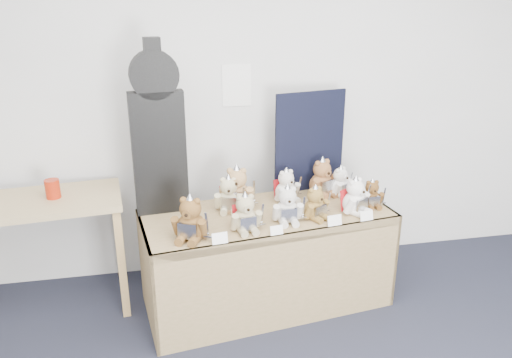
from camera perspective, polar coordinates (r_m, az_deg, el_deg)
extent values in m
plane|color=white|center=(3.67, -2.55, 9.31)|extent=(6.00, 0.00, 6.00)
cube|color=white|center=(3.65, -2.23, 10.63)|extent=(0.21, 0.00, 0.30)
cube|color=olive|center=(3.34, 1.24, -4.32)|extent=(1.73, 0.91, 0.06)
cube|color=olive|center=(3.22, 3.29, -11.75)|extent=(1.63, 0.25, 0.69)
cube|color=olive|center=(3.33, -12.32, -11.05)|extent=(0.11, 0.68, 0.69)
cube|color=olive|center=(3.81, 12.84, -6.83)|extent=(0.11, 0.68, 0.69)
cube|color=tan|center=(3.49, -23.25, -2.45)|extent=(1.03, 0.64, 0.04)
cube|color=olive|center=(3.43, -15.08, -9.45)|extent=(0.06, 0.06, 0.78)
cube|color=olive|center=(3.84, -15.45, -6.11)|extent=(0.06, 0.06, 0.78)
cube|color=black|center=(3.28, -10.99, 2.90)|extent=(0.35, 0.14, 0.80)
cylinder|color=black|center=(3.17, -11.60, 11.61)|extent=(0.31, 0.13, 0.30)
cube|color=black|center=(3.15, -11.76, 13.77)|extent=(0.11, 0.10, 0.20)
cube|color=black|center=(3.63, 6.17, 4.25)|extent=(0.54, 0.14, 0.73)
cylinder|color=#A9220B|center=(3.46, -22.22, -1.05)|extent=(0.09, 0.09, 0.12)
ellipsoid|color=brown|center=(2.98, -7.40, -5.45)|extent=(0.22, 0.21, 0.18)
sphere|color=brown|center=(2.93, -7.51, -3.38)|extent=(0.13, 0.13, 0.13)
cylinder|color=brown|center=(2.89, -7.86, -3.98)|extent=(0.06, 0.05, 0.05)
sphere|color=black|center=(2.87, -7.99, -4.14)|extent=(0.02, 0.02, 0.02)
sphere|color=brown|center=(2.93, -8.33, -2.40)|extent=(0.04, 0.04, 0.04)
sphere|color=brown|center=(2.90, -6.77, -2.55)|extent=(0.04, 0.04, 0.04)
cylinder|color=brown|center=(2.99, -9.07, -5.31)|extent=(0.08, 0.11, 0.13)
cylinder|color=brown|center=(2.93, -6.01, -5.65)|extent=(0.08, 0.11, 0.13)
cylinder|color=brown|center=(2.97, -8.48, -6.75)|extent=(0.09, 0.13, 0.05)
cylinder|color=brown|center=(2.94, -7.03, -6.92)|extent=(0.09, 0.13, 0.05)
cube|color=white|center=(2.92, -7.86, -5.94)|extent=(0.11, 0.06, 0.10)
cone|color=white|center=(2.91, -7.56, -2.39)|extent=(0.11, 0.11, 0.08)
cube|color=white|center=(2.90, -5.61, -5.35)|extent=(0.03, 0.05, 0.18)
cube|color=white|center=(2.94, -5.56, -6.59)|extent=(0.05, 0.03, 0.01)
ellipsoid|color=tan|center=(3.06, -1.24, -4.72)|extent=(0.17, 0.15, 0.16)
sphere|color=tan|center=(3.02, -1.25, -2.92)|extent=(0.12, 0.12, 0.12)
cylinder|color=tan|center=(2.98, -0.97, -3.42)|extent=(0.05, 0.03, 0.05)
sphere|color=black|center=(2.97, -0.87, -3.55)|extent=(0.02, 0.02, 0.02)
sphere|color=tan|center=(2.99, -1.95, -2.22)|extent=(0.04, 0.04, 0.04)
sphere|color=tan|center=(3.01, -0.58, -2.04)|extent=(0.04, 0.04, 0.04)
cylinder|color=tan|center=(3.02, -2.48, -4.93)|extent=(0.06, 0.09, 0.12)
cylinder|color=tan|center=(3.06, 0.21, -4.55)|extent=(0.06, 0.09, 0.12)
cylinder|color=tan|center=(3.03, -1.56, -6.00)|extent=(0.06, 0.11, 0.05)
cylinder|color=tan|center=(3.05, -0.28, -5.81)|extent=(0.06, 0.11, 0.05)
cube|color=white|center=(3.01, -0.89, -5.12)|extent=(0.10, 0.03, 0.09)
cone|color=white|center=(3.00, -1.26, -2.06)|extent=(0.10, 0.10, 0.07)
cube|color=white|center=(3.05, 0.70, -4.17)|extent=(0.02, 0.04, 0.16)
cube|color=white|center=(3.08, 0.69, -5.24)|extent=(0.05, 0.01, 0.01)
cube|color=#A8131A|center=(3.11, -1.57, -4.09)|extent=(0.13, 0.05, 0.14)
ellipsoid|color=beige|center=(3.18, 3.56, -3.75)|extent=(0.16, 0.14, 0.16)
sphere|color=beige|center=(3.14, 3.60, -1.99)|extent=(0.12, 0.12, 0.12)
cylinder|color=beige|center=(3.10, 3.79, -2.48)|extent=(0.05, 0.03, 0.05)
sphere|color=black|center=(3.08, 3.86, -2.60)|extent=(0.02, 0.02, 0.02)
sphere|color=beige|center=(3.12, 2.94, -1.26)|extent=(0.04, 0.04, 0.04)
sphere|color=beige|center=(3.13, 4.29, -1.18)|extent=(0.04, 0.04, 0.04)
cylinder|color=beige|center=(3.15, 2.30, -3.85)|extent=(0.05, 0.09, 0.12)
cylinder|color=beige|center=(3.18, 4.97, -3.67)|extent=(0.05, 0.09, 0.12)
cylinder|color=beige|center=(3.15, 3.12, -4.95)|extent=(0.05, 0.10, 0.05)
cylinder|color=beige|center=(3.16, 4.39, -4.86)|extent=(0.05, 0.10, 0.05)
cube|color=white|center=(3.13, 3.80, -4.14)|extent=(0.10, 0.02, 0.09)
cone|color=white|center=(3.12, 3.62, -1.15)|extent=(0.10, 0.10, 0.08)
cube|color=white|center=(3.16, 5.45, -3.34)|extent=(0.01, 0.04, 0.17)
cube|color=white|center=(3.19, 5.41, -4.38)|extent=(0.05, 0.01, 0.01)
ellipsoid|color=olive|center=(3.25, 6.71, -3.45)|extent=(0.18, 0.17, 0.14)
sphere|color=olive|center=(3.21, 6.78, -1.88)|extent=(0.11, 0.11, 0.11)
cylinder|color=olive|center=(3.19, 7.34, -2.25)|extent=(0.05, 0.04, 0.04)
sphere|color=black|center=(3.18, 7.54, -2.33)|extent=(0.02, 0.02, 0.02)
sphere|color=olive|center=(3.17, 6.36, -1.33)|extent=(0.03, 0.03, 0.03)
sphere|color=olive|center=(3.22, 7.24, -1.05)|extent=(0.03, 0.03, 0.03)
cylinder|color=olive|center=(3.19, 6.06, -3.75)|extent=(0.07, 0.09, 0.11)
cylinder|color=olive|center=(3.28, 7.79, -3.13)|extent=(0.07, 0.09, 0.11)
cylinder|color=olive|center=(3.21, 6.89, -4.55)|extent=(0.08, 0.10, 0.04)
cylinder|color=olive|center=(3.26, 7.71, -4.24)|extent=(0.08, 0.10, 0.04)
cube|color=white|center=(3.21, 7.41, -3.71)|extent=(0.09, 0.06, 0.08)
cone|color=white|center=(3.20, 6.81, -1.13)|extent=(0.09, 0.09, 0.07)
cube|color=white|center=(3.28, 8.21, -2.74)|extent=(0.03, 0.04, 0.15)
cube|color=white|center=(3.30, 8.16, -3.67)|extent=(0.04, 0.02, 0.01)
ellipsoid|color=white|center=(3.37, 11.16, -2.71)|extent=(0.21, 0.20, 0.16)
sphere|color=white|center=(3.33, 11.28, -1.01)|extent=(0.12, 0.12, 0.12)
cylinder|color=white|center=(3.30, 11.97, -1.38)|extent=(0.06, 0.05, 0.05)
sphere|color=black|center=(3.30, 12.22, -1.46)|extent=(0.02, 0.02, 0.02)
sphere|color=white|center=(3.28, 10.95, -0.44)|extent=(0.04, 0.04, 0.04)
sphere|color=white|center=(3.34, 11.72, -0.12)|extent=(0.04, 0.04, 0.04)
cylinder|color=white|center=(3.30, 10.67, -3.04)|extent=(0.08, 0.10, 0.12)
cylinder|color=white|center=(3.41, 12.19, -2.33)|extent=(0.08, 0.10, 0.12)
cylinder|color=white|center=(3.33, 11.52, -3.87)|extent=(0.10, 0.11, 0.05)
cylinder|color=white|center=(3.38, 12.23, -3.52)|extent=(0.10, 0.11, 0.05)
cube|color=white|center=(3.33, 12.03, -2.94)|extent=(0.10, 0.07, 0.09)
cone|color=white|center=(3.31, 11.34, -0.21)|extent=(0.10, 0.10, 0.08)
cube|color=white|center=(3.42, 12.62, -1.90)|extent=(0.03, 0.04, 0.17)
cube|color=white|center=(3.44, 12.54, -2.89)|extent=(0.04, 0.03, 0.01)
cube|color=#A8131A|center=(3.39, 10.36, -2.24)|extent=(0.12, 0.09, 0.14)
ellipsoid|color=brown|center=(3.49, 13.02, -2.24)|extent=(0.13, 0.11, 0.13)
sphere|color=brown|center=(3.46, 13.12, -0.95)|extent=(0.09, 0.09, 0.09)
cylinder|color=brown|center=(3.43, 13.38, -1.29)|extent=(0.04, 0.02, 0.04)
sphere|color=black|center=(3.42, 13.47, -1.37)|extent=(0.01, 0.01, 0.01)
sphere|color=brown|center=(3.44, 12.71, -0.43)|extent=(0.03, 0.03, 0.03)
sphere|color=brown|center=(3.46, 13.63, -0.35)|extent=(0.03, 0.03, 0.03)
cylinder|color=brown|center=(3.46, 12.22, -2.32)|extent=(0.04, 0.07, 0.10)
cylinder|color=brown|center=(3.50, 14.02, -2.16)|extent=(0.04, 0.07, 0.10)
cylinder|color=brown|center=(3.46, 12.83, -3.10)|extent=(0.04, 0.08, 0.04)
cylinder|color=brown|center=(3.48, 13.69, -3.02)|extent=(0.04, 0.08, 0.04)
cube|color=white|center=(3.45, 13.35, -2.50)|extent=(0.08, 0.01, 0.07)
cone|color=white|center=(3.45, 13.18, -0.34)|extent=(0.08, 0.08, 0.06)
cube|color=white|center=(3.50, 14.40, -1.90)|extent=(0.01, 0.03, 0.13)
cube|color=white|center=(3.52, 14.32, -2.66)|extent=(0.04, 0.01, 0.01)
ellipsoid|color=beige|center=(3.35, -3.12, -2.50)|extent=(0.17, 0.15, 0.16)
sphere|color=beige|center=(3.31, -3.15, -0.83)|extent=(0.12, 0.12, 0.12)
cylinder|color=beige|center=(3.27, -3.14, -1.28)|extent=(0.05, 0.03, 0.05)
sphere|color=black|center=(3.25, -3.14, -1.39)|extent=(0.02, 0.02, 0.02)
sphere|color=beige|center=(3.29, -3.82, -0.11)|extent=(0.04, 0.04, 0.04)
sphere|color=beige|center=(3.29, -2.51, -0.08)|extent=(0.04, 0.04, 0.04)
cylinder|color=beige|center=(3.33, -4.40, -2.53)|extent=(0.06, 0.09, 0.12)
cylinder|color=beige|center=(3.33, -1.83, -2.48)|extent=(0.06, 0.09, 0.12)
cylinder|color=beige|center=(3.31, -3.71, -3.59)|extent=(0.06, 0.11, 0.05)
cylinder|color=beige|center=(3.31, -2.48, -3.57)|extent=(0.06, 0.11, 0.05)
cube|color=white|center=(3.29, -3.11, -2.85)|extent=(0.10, 0.03, 0.09)
cone|color=white|center=(3.29, -3.17, -0.03)|extent=(0.10, 0.10, 0.07)
cube|color=white|center=(3.31, -1.42, -2.17)|extent=(0.02, 0.04, 0.16)
cube|color=white|center=(3.33, -1.41, -3.17)|extent=(0.05, 0.01, 0.01)
cube|color=#A8131A|center=(3.40, -3.13, -1.93)|extent=(0.13, 0.05, 0.14)
ellipsoid|color=tan|center=(3.39, -2.19, -1.92)|extent=(0.22, 0.20, 0.19)
sphere|color=tan|center=(3.35, -2.22, 0.07)|extent=(0.14, 0.14, 0.14)
cylinder|color=tan|center=(3.30, -2.27, -0.45)|extent=(0.06, 0.04, 0.06)
sphere|color=black|center=(3.28, -2.29, -0.58)|extent=(0.02, 0.02, 0.02)
sphere|color=tan|center=(3.33, -3.00, 0.94)|extent=(0.04, 0.04, 0.04)
sphere|color=tan|center=(3.33, -1.46, 0.93)|extent=(0.04, 0.04, 0.04)
cylinder|color=tan|center=(3.37, -3.73, -1.91)|extent=(0.07, 0.11, 0.14)
cylinder|color=tan|center=(3.36, -0.70, -1.94)|extent=(0.07, 0.11, 0.14)
cylinder|color=tan|center=(3.36, -2.96, -3.19)|extent=(0.08, 0.13, 0.06)
cylinder|color=tan|center=(3.35, -1.51, -3.20)|extent=(0.08, 0.13, 0.06)
cube|color=white|center=(3.32, -2.26, -2.33)|extent=(0.12, 0.05, 0.10)
cone|color=white|center=(3.33, -2.23, 1.01)|extent=(0.12, 0.12, 0.09)
cube|color=white|center=(3.34, -0.22, -1.58)|extent=(0.02, 0.05, 0.20)
cube|color=white|center=(3.37, -0.22, -2.77)|extent=(0.06, 0.02, 0.01)
ellipsoid|color=silver|center=(3.50, 3.43, -1.48)|extent=(0.19, 0.18, 0.15)
sphere|color=silver|center=(3.47, 3.47, 0.07)|extent=(0.11, 0.11, 0.11)
cylinder|color=silver|center=(3.44, 3.94, -0.28)|extent=(0.05, 0.04, 0.05)
sphere|color=black|center=(3.42, 4.11, -0.36)|extent=(0.02, 0.02, 0.02)
sphere|color=silver|center=(3.43, 3.00, 0.64)|extent=(0.04, 0.04, 0.04)
sphere|color=silver|center=(3.47, 3.96, 0.86)|extent=(0.04, 0.04, 0.04)
cylinder|color=silver|center=(3.45, 2.67, -1.71)|extent=(0.07, 0.09, 0.11)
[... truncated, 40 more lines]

